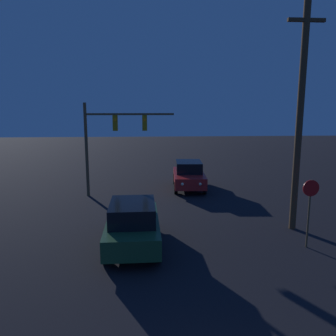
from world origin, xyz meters
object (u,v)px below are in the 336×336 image
Objects in this scene: stop_sign at (310,202)px; utility_pole at (300,115)px; car_near at (133,224)px; traffic_signal_mast at (110,134)px; car_far at (189,175)px.

stop_sign is 0.27× the size of utility_pole.
car_near is 0.47× the size of utility_pole.
utility_pole is (0.34, 1.96, 3.14)m from stop_sign.
traffic_signal_mast is 0.58× the size of utility_pole.
utility_pole is at bearing 11.40° from car_near.
car_near is at bearing 73.76° from car_far.
utility_pole is (3.51, -7.68, 4.00)m from car_far.
utility_pole is at bearing 118.43° from car_far.
car_far is 1.75× the size of stop_sign.
utility_pole is (6.85, 1.45, 4.00)m from car_near.
stop_sign is at bearing -5.06° from car_near.
car_far is (3.34, 9.13, 0.00)m from car_near.
car_near is 8.06m from utility_pole.
car_far is at bearing 108.20° from stop_sign.
stop_sign is at bearing -45.58° from traffic_signal_mast.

